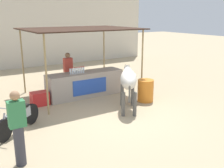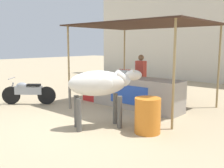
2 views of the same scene
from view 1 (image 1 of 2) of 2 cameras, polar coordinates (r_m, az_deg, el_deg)
The scene contains 11 objects.
ground_plane at distance 8.60m, azimuth 0.85°, elevation -6.34°, with size 60.00×60.00×0.00m, color tan.
building_wall_far at distance 16.75m, azimuth -17.61°, elevation 13.60°, with size 16.00×0.50×5.84m, color beige.
stall_counter at distance 10.27m, azimuth -5.85°, elevation -0.03°, with size 3.00×0.82×0.96m.
stall_awning at distance 10.22m, azimuth -6.93°, elevation 11.39°, with size 4.20×3.20×2.61m.
water_bottle_row at distance 9.95m, azimuth -7.62°, elevation 2.94°, with size 0.61×0.07×0.25m.
vendor_behind_counter at distance 10.70m, azimuth -9.48°, elevation 2.49°, with size 0.34×0.22×1.65m.
cooler_box at distance 9.61m, azimuth -15.44°, elevation -3.07°, with size 0.60×0.44×0.48m, color red.
water_barrel at distance 9.72m, azimuth 7.31°, elevation -1.42°, with size 0.59×0.59×0.81m, color orange.
cow at distance 8.61m, azimuth 3.61°, elevation 0.87°, with size 1.29×1.73×1.44m.
motorcycle_parked at distance 7.56m, azimuth -19.84°, elevation -6.88°, with size 1.43×1.22×0.90m.
passerby_on_street at distance 5.82m, azimuth -19.79°, elevation -8.99°, with size 0.34×0.22×1.65m.
Camera 1 is at (-4.39, -6.71, 3.13)m, focal length 42.00 mm.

